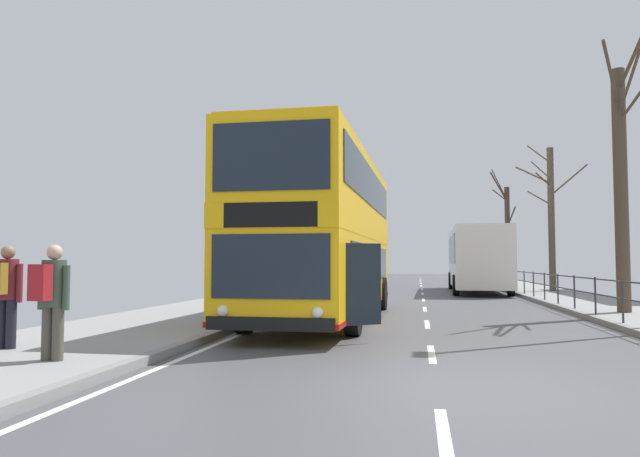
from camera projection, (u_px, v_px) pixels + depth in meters
ground at (379, 381)px, 7.50m from camera, size 15.80×140.00×0.20m
double_decker_bus_main at (326, 235)px, 15.95m from camera, size 3.18×11.25×4.34m
background_bus_far_lane at (477, 258)px, 30.42m from camera, size 2.87×10.51×3.20m
pedestrian_railing_far_kerb at (566, 285)px, 18.96m from camera, size 0.05×32.15×1.00m
pedestrian_with_backpack at (52, 294)px, 8.45m from camera, size 0.55×0.56×1.65m
pedestrian_companion at (5, 289)px, 9.60m from camera, size 0.54×0.53×1.67m
bare_tree_far_00 at (551, 216)px, 28.86m from camera, size 3.32×1.88×7.36m
bare_tree_far_01 at (621, 183)px, 16.68m from camera, size 1.30×2.81×7.37m
bare_tree_far_02 at (507, 233)px, 37.16m from camera, size 1.63×1.72×7.08m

